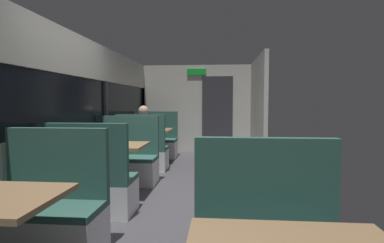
{
  "coord_description": "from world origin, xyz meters",
  "views": [
    {
      "loc": [
        0.58,
        -3.87,
        1.34
      ],
      "look_at": [
        -0.03,
        3.14,
        0.88
      ],
      "focal_mm": 28.45,
      "sensor_mm": 36.0,
      "label": 1
    }
  ],
  "objects_px": {
    "bench_far_window_facing_end": "(143,153)",
    "bench_far_window_facing_entry": "(157,143)",
    "bench_near_window_facing_entry": "(49,217)",
    "bench_mid_window_facing_entry": "(128,163)",
    "dining_table_far_window": "(150,134)",
    "bench_mid_window_facing_end": "(94,187)",
    "seated_passenger": "(143,142)",
    "dining_table_mid_window": "(113,151)"
  },
  "relations": [
    {
      "from": "bench_far_window_facing_end",
      "to": "bench_far_window_facing_entry",
      "type": "distance_m",
      "value": 1.4
    },
    {
      "from": "bench_near_window_facing_entry",
      "to": "bench_mid_window_facing_entry",
      "type": "bearing_deg",
      "value": 90.0
    },
    {
      "from": "bench_near_window_facing_entry",
      "to": "dining_table_far_window",
      "type": "xyz_separation_m",
      "value": [
        0.0,
        4.0,
        0.31
      ]
    },
    {
      "from": "bench_mid_window_facing_end",
      "to": "dining_table_far_window",
      "type": "distance_m",
      "value": 3.07
    },
    {
      "from": "bench_mid_window_facing_end",
      "to": "seated_passenger",
      "type": "bearing_deg",
      "value": 90.0
    },
    {
      "from": "bench_near_window_facing_entry",
      "to": "bench_mid_window_facing_end",
      "type": "xyz_separation_m",
      "value": [
        0.0,
        0.95,
        0.0
      ]
    },
    {
      "from": "dining_table_mid_window",
      "to": "seated_passenger",
      "type": "relative_size",
      "value": 0.71
    },
    {
      "from": "dining_table_mid_window",
      "to": "seated_passenger",
      "type": "height_order",
      "value": "seated_passenger"
    },
    {
      "from": "bench_mid_window_facing_end",
      "to": "seated_passenger",
      "type": "relative_size",
      "value": 0.87
    },
    {
      "from": "bench_far_window_facing_end",
      "to": "bench_mid_window_facing_entry",
      "type": "bearing_deg",
      "value": -90.0
    },
    {
      "from": "dining_table_mid_window",
      "to": "bench_mid_window_facing_entry",
      "type": "height_order",
      "value": "bench_mid_window_facing_entry"
    },
    {
      "from": "dining_table_mid_window",
      "to": "seated_passenger",
      "type": "xyz_separation_m",
      "value": [
        0.0,
        1.73,
        -0.1
      ]
    },
    {
      "from": "bench_mid_window_facing_end",
      "to": "bench_far_window_facing_entry",
      "type": "xyz_separation_m",
      "value": [
        0.0,
        3.75,
        0.0
      ]
    },
    {
      "from": "bench_mid_window_facing_entry",
      "to": "bench_far_window_facing_end",
      "type": "relative_size",
      "value": 1.0
    },
    {
      "from": "bench_far_window_facing_entry",
      "to": "seated_passenger",
      "type": "xyz_separation_m",
      "value": [
        0.0,
        -1.33,
        0.21
      ]
    },
    {
      "from": "bench_mid_window_facing_end",
      "to": "dining_table_mid_window",
      "type": "bearing_deg",
      "value": 90.0
    },
    {
      "from": "dining_table_mid_window",
      "to": "seated_passenger",
      "type": "distance_m",
      "value": 1.73
    },
    {
      "from": "bench_mid_window_facing_entry",
      "to": "bench_mid_window_facing_end",
      "type": "bearing_deg",
      "value": -90.0
    },
    {
      "from": "dining_table_far_window",
      "to": "bench_far_window_facing_entry",
      "type": "bearing_deg",
      "value": 90.0
    },
    {
      "from": "bench_mid_window_facing_entry",
      "to": "seated_passenger",
      "type": "distance_m",
      "value": 1.05
    },
    {
      "from": "bench_mid_window_facing_end",
      "to": "seated_passenger",
      "type": "height_order",
      "value": "seated_passenger"
    },
    {
      "from": "bench_mid_window_facing_entry",
      "to": "dining_table_far_window",
      "type": "relative_size",
      "value": 1.22
    },
    {
      "from": "bench_far_window_facing_end",
      "to": "bench_far_window_facing_entry",
      "type": "height_order",
      "value": "same"
    },
    {
      "from": "bench_mid_window_facing_end",
      "to": "bench_far_window_facing_end",
      "type": "bearing_deg",
      "value": 90.0
    },
    {
      "from": "bench_mid_window_facing_entry",
      "to": "bench_far_window_facing_end",
      "type": "height_order",
      "value": "same"
    },
    {
      "from": "dining_table_far_window",
      "to": "bench_far_window_facing_end",
      "type": "xyz_separation_m",
      "value": [
        0.0,
        -0.7,
        -0.31
      ]
    },
    {
      "from": "bench_mid_window_facing_end",
      "to": "bench_far_window_facing_end",
      "type": "xyz_separation_m",
      "value": [
        0.0,
        2.35,
        0.0
      ]
    },
    {
      "from": "dining_table_far_window",
      "to": "bench_far_window_facing_entry",
      "type": "xyz_separation_m",
      "value": [
        0.0,
        0.7,
        -0.31
      ]
    },
    {
      "from": "bench_far_window_facing_entry",
      "to": "seated_passenger",
      "type": "bearing_deg",
      "value": -90.0
    },
    {
      "from": "seated_passenger",
      "to": "bench_mid_window_facing_entry",
      "type": "bearing_deg",
      "value": -90.0
    },
    {
      "from": "dining_table_far_window",
      "to": "seated_passenger",
      "type": "relative_size",
      "value": 0.71
    },
    {
      "from": "bench_near_window_facing_entry",
      "to": "bench_mid_window_facing_end",
      "type": "relative_size",
      "value": 1.0
    },
    {
      "from": "seated_passenger",
      "to": "dining_table_far_window",
      "type": "bearing_deg",
      "value": 90.0
    },
    {
      "from": "bench_mid_window_facing_end",
      "to": "bench_far_window_facing_end",
      "type": "height_order",
      "value": "same"
    },
    {
      "from": "bench_near_window_facing_entry",
      "to": "dining_table_mid_window",
      "type": "distance_m",
      "value": 1.68
    },
    {
      "from": "bench_mid_window_facing_entry",
      "to": "bench_far_window_facing_end",
      "type": "xyz_separation_m",
      "value": [
        0.0,
        0.95,
        0.0
      ]
    },
    {
      "from": "dining_table_mid_window",
      "to": "bench_far_window_facing_end",
      "type": "bearing_deg",
      "value": 90.0
    },
    {
      "from": "dining_table_mid_window",
      "to": "bench_near_window_facing_entry",
      "type": "bearing_deg",
      "value": -90.0
    },
    {
      "from": "bench_mid_window_facing_entry",
      "to": "bench_far_window_facing_entry",
      "type": "relative_size",
      "value": 1.0
    },
    {
      "from": "bench_mid_window_facing_entry",
      "to": "dining_table_far_window",
      "type": "bearing_deg",
      "value": 90.0
    },
    {
      "from": "bench_mid_window_facing_entry",
      "to": "bench_near_window_facing_entry",
      "type": "bearing_deg",
      "value": -90.0
    },
    {
      "from": "bench_near_window_facing_entry",
      "to": "dining_table_far_window",
      "type": "height_order",
      "value": "bench_near_window_facing_entry"
    }
  ]
}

